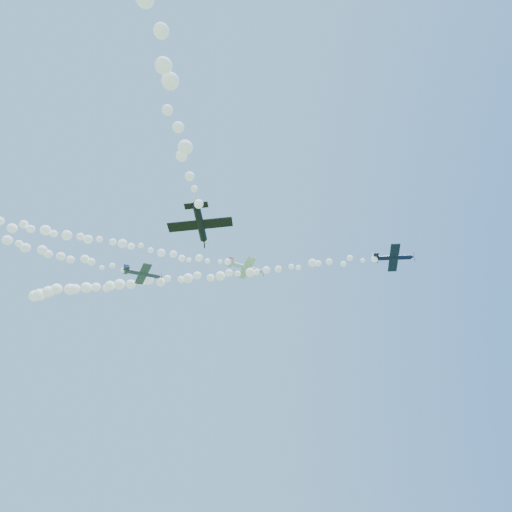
{
  "coord_description": "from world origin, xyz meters",
  "views": [
    {
      "loc": [
        -2.26,
        -66.25,
        2.0
      ],
      "look_at": [
        5.38,
        -6.88,
        46.24
      ],
      "focal_mm": 30.0,
      "sensor_mm": 36.0,
      "label": 1
    }
  ],
  "objects": [
    {
      "name": "plane_grey",
      "position": [
        -14.29,
        -0.71,
        44.98
      ],
      "size": [
        7.13,
        7.55,
        1.92
      ],
      "rotation": [
        0.04,
        -0.06,
        0.31
      ],
      "color": "#323749"
    },
    {
      "name": "smoke_trail_white",
      "position": [
        -32.56,
        -2.73,
        51.33
      ],
      "size": [
        70.25,
        15.83,
        3.29
      ],
      "primitive_type": null,
      "color": "white"
    },
    {
      "name": "plane_white",
      "position": [
        4.87,
        4.45,
        51.61
      ],
      "size": [
        7.93,
        8.45,
        3.17
      ],
      "rotation": [
        0.04,
        0.1,
        0.19
      ],
      "color": "silver"
    },
    {
      "name": "smoke_trail_navy",
      "position": [
        -5.33,
        1.29,
        46.26
      ],
      "size": [
        65.62,
        21.68,
        2.87
      ],
      "primitive_type": null,
      "color": "white"
    },
    {
      "name": "plane_navy",
      "position": [
        29.51,
        -9.23,
        46.45
      ],
      "size": [
        7.29,
        7.75,
        2.72
      ],
      "rotation": [
        -0.06,
        0.07,
        -0.29
      ],
      "color": "black"
    },
    {
      "name": "plane_black",
      "position": [
        -3.93,
        -27.01,
        35.41
      ],
      "size": [
        7.84,
        7.4,
        2.35
      ],
      "rotation": [
        -0.09,
        0.02,
        1.4
      ],
      "color": "black"
    }
  ]
}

